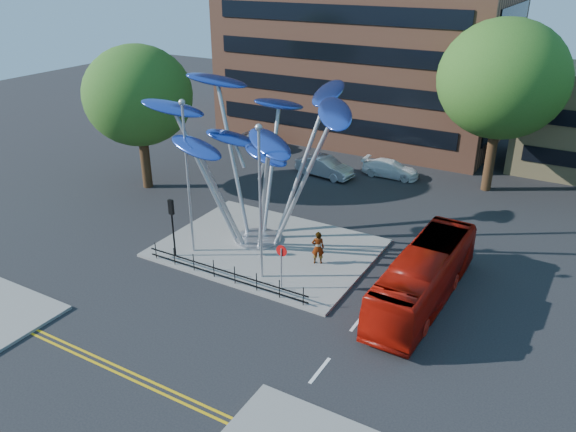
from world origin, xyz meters
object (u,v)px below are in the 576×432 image
Objects in this scene: street_lamp_left at (187,165)px; street_lamp_right at (260,190)px; tree_right at (503,80)px; red_bus at (424,277)px; pedestrian at (318,248)px; parked_car_right at (391,169)px; leaf_sculpture at (256,130)px; no_entry_sign_island at (281,259)px; parked_car_mid at (325,167)px; traffic_light_island at (172,216)px; parked_car_left at (264,140)px; tree_left at (138,96)px.

street_lamp_right is at bearing -5.71° from street_lamp_left.
red_bus is (0.50, -16.85, -6.64)m from tree_right.
pedestrian reaches higher than parked_car_right.
leaf_sculpture is 1.45× the size of street_lamp_left.
parked_car_right is at bearing 78.28° from leaf_sculpture.
parked_car_right is (-1.09, 18.55, -1.17)m from no_entry_sign_island.
leaf_sculpture is 12.00m from red_bus.
pedestrian is at bearing -176.01° from parked_car_right.
tree_right reaches higher than red_bus.
leaf_sculpture is (-10.07, -15.32, -1.16)m from tree_right.
red_bus reaches higher than parked_car_mid.
leaf_sculpture is 6.65m from traffic_light_island.
no_entry_sign_island is 18.61m from parked_car_right.
street_lamp_left is 18.97m from parked_car_right.
street_lamp_right reaches higher than pedestrian.
traffic_light_island reaches higher than parked_car_left.
street_lamp_left is at bearing 161.31° from parked_car_right.
tree_left is 13.98m from parked_car_left.
tree_right reaches higher than no_entry_sign_island.
no_entry_sign_island is 0.55× the size of parked_car_left.
street_lamp_right reaches higher than traffic_light_island.
parked_car_right is at bearing -86.79° from parked_car_left.
parked_car_mid is at bearing 104.67° from street_lamp_right.
traffic_light_island reaches higher than pedestrian.
no_entry_sign_island is (6.50, -0.98, -3.54)m from street_lamp_left.
street_lamp_left is 13.69m from red_bus.
street_lamp_left is at bearing 171.39° from no_entry_sign_island.
tree_left is 1.24× the size of street_lamp_right.
street_lamp_right is (5.00, -0.50, -0.26)m from street_lamp_left.
tree_left is at bearing 145.62° from street_lamp_left.
red_bus is 18.10m from parked_car_mid.
tree_right is at bearing -66.02° from parked_car_mid.
parked_car_left is 12.48m from parked_car_right.
street_lamp_right reaches higher than red_bus.
parked_car_mid is at bearing -106.21° from parked_car_left.
tree_left is at bearing 154.93° from no_entry_sign_island.
traffic_light_island is at bearing -152.70° from parked_car_left.
red_bus is at bearing 11.09° from traffic_light_island.
traffic_light_island reaches higher than parked_car_right.
leaf_sculpture is at bearing -165.10° from parked_car_mid.
parked_car_mid reaches higher than parked_car_left.
parked_car_right is (-1.49, 15.30, -0.46)m from pedestrian.
street_lamp_right is at bearing 162.13° from no_entry_sign_island.
parked_car_mid is (-1.52, 11.92, -6.10)m from leaf_sculpture.
street_lamp_left is 1.89× the size of parked_car_mid.
parked_car_right is at bearing 72.33° from traffic_light_island.
traffic_light_island is 0.76× the size of parked_car_left.
parked_car_left is (-12.00, 19.36, -4.33)m from street_lamp_right.
street_lamp_left is (-12.50, -18.50, -2.68)m from tree_right.
street_lamp_left is at bearing -127.40° from leaf_sculpture.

